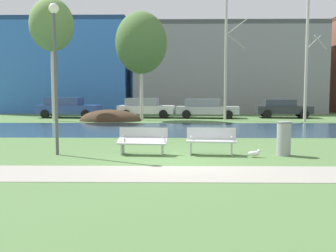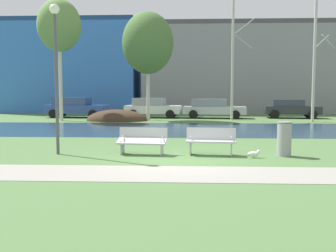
# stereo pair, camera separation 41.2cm
# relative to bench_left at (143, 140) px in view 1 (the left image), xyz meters

# --- Properties ---
(ground_plane) EXTENTS (120.00, 120.00, 0.00)m
(ground_plane) POSITION_rel_bench_left_xyz_m (1.11, 8.95, -0.47)
(ground_plane) COLOR #4C703D
(paved_path_strip) EXTENTS (60.00, 1.93, 0.01)m
(paved_path_strip) POSITION_rel_bench_left_xyz_m (1.11, -2.96, -0.47)
(paved_path_strip) COLOR gray
(paved_path_strip) RESTS_ON ground
(river_band) EXTENTS (80.00, 7.82, 0.01)m
(river_band) POSITION_rel_bench_left_xyz_m (1.11, 8.41, -0.47)
(river_band) COLOR #284256
(river_band) RESTS_ON ground
(soil_mound) EXTENTS (4.22, 2.62, 1.55)m
(soil_mound) POSITION_rel_bench_left_xyz_m (-3.35, 14.12, -0.47)
(soil_mound) COLOR #423021
(soil_mound) RESTS_ON ground
(bench_left) EXTENTS (1.64, 0.69, 0.87)m
(bench_left) POSITION_rel_bench_left_xyz_m (0.00, 0.00, 0.00)
(bench_left) COLOR #B2B5B7
(bench_left) RESTS_ON ground
(bench_right) EXTENTS (1.64, 0.70, 0.87)m
(bench_right) POSITION_rel_bench_left_xyz_m (2.23, 0.00, 0.00)
(bench_right) COLOR #B2B5B7
(bench_right) RESTS_ON ground
(trash_bin) EXTENTS (0.47, 0.47, 1.10)m
(trash_bin) POSITION_rel_bench_left_xyz_m (4.54, -0.12, 0.09)
(trash_bin) COLOR gray
(trash_bin) RESTS_ON ground
(seagull) EXTENTS (0.42, 0.16, 0.25)m
(seagull) POSITION_rel_bench_left_xyz_m (3.54, -0.49, -0.34)
(seagull) COLOR white
(seagull) RESTS_ON ground
(streetlamp) EXTENTS (0.32, 0.32, 4.82)m
(streetlamp) POSITION_rel_bench_left_xyz_m (-2.77, -0.08, 2.79)
(streetlamp) COLOR #4C4C51
(streetlamp) RESTS_ON ground
(birch_far_left) EXTENTS (2.93, 2.93, 8.29)m
(birch_far_left) POSITION_rel_bench_left_xyz_m (-7.20, 14.02, 5.95)
(birch_far_left) COLOR beige
(birch_far_left) RESTS_ON ground
(birch_left) EXTENTS (3.56, 3.56, 7.49)m
(birch_left) POSITION_rel_bench_left_xyz_m (-1.27, 14.90, 4.87)
(birch_left) COLOR beige
(birch_left) RESTS_ON ground
(birch_center_left) EXTENTS (1.60, 2.80, 9.39)m
(birch_center_left) POSITION_rel_bench_left_xyz_m (4.64, 15.05, 4.29)
(birch_center_left) COLOR #BCB7A8
(birch_center_left) RESTS_ON ground
(birch_center) EXTENTS (1.39, 2.16, 8.42)m
(birch_center) POSITION_rel_bench_left_xyz_m (9.79, 13.72, 3.78)
(birch_center) COLOR #BCB7A8
(birch_center) RESTS_ON ground
(parked_van_nearest_blue) EXTENTS (4.88, 2.32, 1.53)m
(parked_van_nearest_blue) POSITION_rel_bench_left_xyz_m (-7.11, 17.24, 0.33)
(parked_van_nearest_blue) COLOR #2D4793
(parked_van_nearest_blue) RESTS_ON ground
(parked_sedan_second_white) EXTENTS (4.40, 2.30, 1.49)m
(parked_sedan_second_white) POSITION_rel_bench_left_xyz_m (-1.20, 17.42, 0.31)
(parked_sedan_second_white) COLOR silver
(parked_sedan_second_white) RESTS_ON ground
(parked_hatch_third_silver) EXTENTS (4.78, 2.27, 1.44)m
(parked_hatch_third_silver) POSITION_rel_bench_left_xyz_m (3.41, 16.96, 0.29)
(parked_hatch_third_silver) COLOR #B2B5BC
(parked_hatch_third_silver) RESTS_ON ground
(parked_wagon_fourth_dark) EXTENTS (4.20, 2.25, 1.40)m
(parked_wagon_fourth_dark) POSITION_rel_bench_left_xyz_m (9.27, 17.34, 0.27)
(parked_wagon_fourth_dark) COLOR #282B30
(parked_wagon_fourth_dark) RESTS_ON ground
(building_blue_store) EXTENTS (13.03, 7.90, 8.62)m
(building_blue_store) POSITION_rel_bench_left_xyz_m (-9.81, 25.92, 3.84)
(building_blue_store) COLOR #3870C6
(building_blue_store) RESTS_ON ground
(building_grey_warehouse) EXTENTS (17.20, 6.28, 8.23)m
(building_grey_warehouse) POSITION_rel_bench_left_xyz_m (6.02, 25.20, 3.64)
(building_grey_warehouse) COLOR gray
(building_grey_warehouse) RESTS_ON ground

